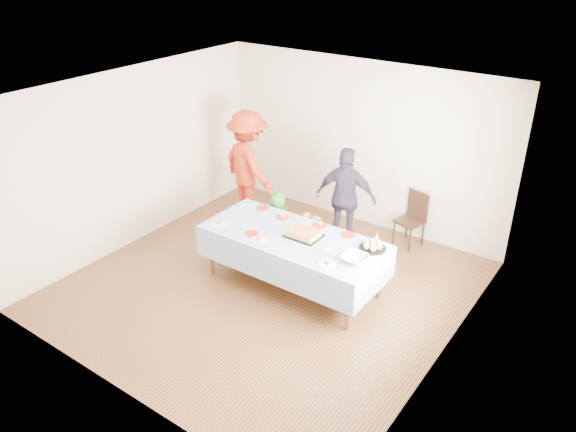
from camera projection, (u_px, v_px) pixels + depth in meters
name	position (u px, v px, depth m)	size (l,w,h in m)	color
ground	(268.00, 285.00, 7.81)	(5.00, 5.00, 0.00)	#452D13
room_walls	(269.00, 168.00, 6.99)	(5.04, 5.04, 2.72)	beige
party_table	(293.00, 239.00, 7.50)	(2.50, 1.10, 0.78)	brown
birthday_cake	(304.00, 234.00, 7.45)	(0.47, 0.36, 0.08)	black
rolls_tray	(373.00, 246.00, 7.15)	(0.35, 0.35, 0.10)	black
punch_bowl	(355.00, 258.00, 6.89)	(0.33, 0.33, 0.08)	silver
party_hat	(376.00, 239.00, 7.23)	(0.10, 0.10, 0.17)	white
fork_pile	(326.00, 251.00, 7.05)	(0.24, 0.18, 0.07)	white
plate_red_far_a	(263.00, 208.00, 8.21)	(0.17, 0.17, 0.01)	red
plate_red_far_b	(282.00, 217.00, 7.95)	(0.19, 0.19, 0.01)	red
plate_red_far_c	(320.00, 225.00, 7.73)	(0.20, 0.20, 0.01)	red
plate_red_far_d	(348.00, 235.00, 7.49)	(0.19, 0.19, 0.01)	red
plate_red_near	(252.00, 233.00, 7.53)	(0.18, 0.18, 0.01)	red
plate_white_left	(220.00, 224.00, 7.77)	(0.24, 0.24, 0.01)	white
plate_white_mid	(259.00, 240.00, 7.37)	(0.22, 0.22, 0.01)	white
plate_white_right	(327.00, 264.00, 6.83)	(0.22, 0.22, 0.01)	white
dining_chair	(413.00, 216.00, 8.68)	(0.45, 0.45, 0.86)	black
toddler_left	(306.00, 236.00, 8.27)	(0.29, 0.19, 0.79)	#D75E1A
toddler_mid	(278.00, 222.00, 8.50)	(0.46, 0.30, 0.95)	#297326
toddler_right	(314.00, 239.00, 8.20)	(0.37, 0.29, 0.77)	tan
adult_left	(248.00, 166.00, 9.29)	(1.21, 0.70, 1.87)	#B92F17
adult_right	(346.00, 197.00, 8.53)	(0.93, 0.39, 1.59)	#352D3E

